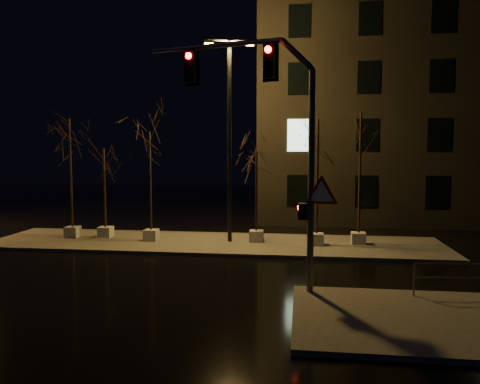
# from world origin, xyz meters

# --- Properties ---
(ground) EXTENTS (90.00, 90.00, 0.00)m
(ground) POSITION_xyz_m (0.00, 0.00, 0.00)
(ground) COLOR black
(ground) RESTS_ON ground
(median) EXTENTS (22.00, 5.00, 0.15)m
(median) POSITION_xyz_m (0.00, 6.00, 0.07)
(median) COLOR #4C4944
(median) RESTS_ON ground
(sidewalk_corner) EXTENTS (7.00, 5.00, 0.15)m
(sidewalk_corner) POSITION_xyz_m (7.50, -3.50, 0.07)
(sidewalk_corner) COLOR #4C4944
(sidewalk_corner) RESTS_ON ground
(building) EXTENTS (25.00, 12.00, 15.00)m
(building) POSITION_xyz_m (14.00, 18.00, 7.50)
(building) COLOR black
(building) RESTS_ON ground
(tree_0) EXTENTS (1.80, 1.80, 6.22)m
(tree_0) POSITION_xyz_m (-7.45, 6.29, 4.87)
(tree_0) COLOR beige
(tree_0) RESTS_ON median
(tree_1) EXTENTS (1.80, 1.80, 4.68)m
(tree_1) POSITION_xyz_m (-5.74, 6.47, 3.70)
(tree_1) COLOR beige
(tree_1) RESTS_ON median
(tree_2) EXTENTS (1.80, 1.80, 5.51)m
(tree_2) POSITION_xyz_m (-3.15, 5.94, 4.33)
(tree_2) COLOR beige
(tree_2) RESTS_ON median
(tree_3) EXTENTS (1.80, 1.80, 4.47)m
(tree_3) POSITION_xyz_m (2.04, 6.36, 3.54)
(tree_3) COLOR beige
(tree_3) RESTS_ON median
(tree_4) EXTENTS (1.80, 1.80, 6.04)m
(tree_4) POSITION_xyz_m (4.94, 5.90, 4.73)
(tree_4) COLOR beige
(tree_4) RESTS_ON median
(tree_5) EXTENTS (1.80, 1.80, 6.42)m
(tree_5) POSITION_xyz_m (6.93, 6.42, 5.02)
(tree_5) COLOR beige
(tree_5) RESTS_ON median
(traffic_signal_mast) EXTENTS (6.34, 1.63, 7.94)m
(traffic_signal_mast) POSITION_xyz_m (3.24, -1.21, 5.36)
(traffic_signal_mast) COLOR #5A5D62
(traffic_signal_mast) RESTS_ON sidewalk_corner
(streetlight_main) EXTENTS (2.40, 0.85, 9.70)m
(streetlight_main) POSITION_xyz_m (0.74, 6.26, 5.74)
(streetlight_main) COLOR black
(streetlight_main) RESTS_ON median
(guard_rail_a) EXTENTS (2.41, 0.23, 1.04)m
(guard_rail_a) POSITION_xyz_m (8.83, -1.50, 0.83)
(guard_rail_a) COLOR #5A5D62
(guard_rail_a) RESTS_ON sidewalk_corner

